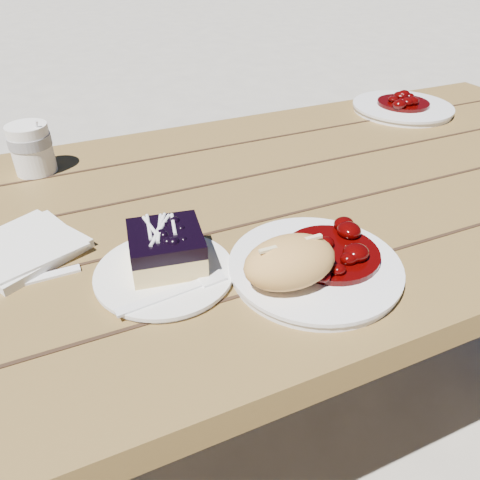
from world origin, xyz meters
name	(u,v)px	position (x,y,z in m)	size (l,w,h in m)	color
ground	(227,445)	(0.00, 0.00, 0.00)	(60.00, 60.00, 0.00)	#ACA69B
picnic_table	(222,275)	(0.00, 0.00, 0.59)	(2.00, 1.55, 0.75)	brown
main_plate	(315,268)	(0.05, -0.24, 0.76)	(0.24, 0.24, 0.02)	white
goulash_stew	(333,245)	(0.08, -0.23, 0.79)	(0.14, 0.14, 0.04)	#3F0202
bread_roll	(290,262)	(0.00, -0.26, 0.80)	(0.13, 0.09, 0.07)	tan
dessert_plate	(165,274)	(-0.15, -0.16, 0.76)	(0.19, 0.19, 0.01)	white
blueberry_cake	(166,248)	(-0.14, -0.14, 0.79)	(0.12, 0.12, 0.06)	#E4C77C
fork_dessert	(161,297)	(-0.17, -0.21, 0.76)	(0.03, 0.16, 0.01)	white
coffee_cup	(32,149)	(-0.29, 0.28, 0.80)	(0.08, 0.08, 0.10)	white
napkin_stack	(23,248)	(-0.33, -0.01, 0.76)	(0.15, 0.15, 0.01)	white
fork_table	(35,279)	(-0.32, -0.09, 0.75)	(0.03, 0.16, 0.01)	white
second_plate	(402,108)	(0.63, 0.27, 0.76)	(0.25, 0.25, 0.02)	white
second_stew	(404,97)	(0.63, 0.27, 0.79)	(0.13, 0.13, 0.04)	#3F0202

